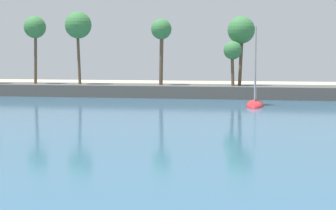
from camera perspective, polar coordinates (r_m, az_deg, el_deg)
sea at (r=64.65m, az=6.59°, el=-0.13°), size 220.00×105.32×0.06m
palm_headland at (r=77.13m, az=6.12°, el=3.30°), size 97.36×7.09×12.63m
sailboat_far_left at (r=65.35m, az=9.20°, el=0.72°), size 2.16×7.00×10.13m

